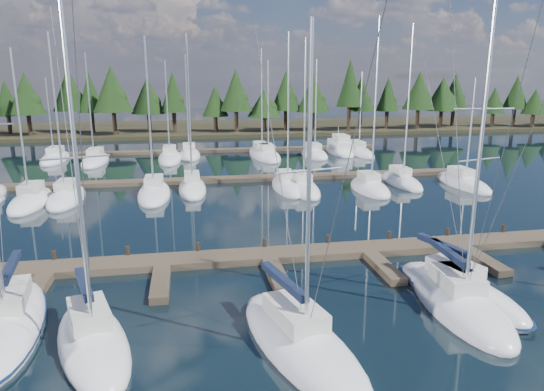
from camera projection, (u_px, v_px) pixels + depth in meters
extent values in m
plane|color=black|center=(243.00, 206.00, 39.90)|extent=(260.00, 260.00, 0.00)
cube|color=#2D2A19|center=(208.00, 128.00, 97.18)|extent=(220.00, 30.00, 0.60)
cube|color=brown|center=(267.00, 255.00, 28.39)|extent=(44.00, 2.00, 0.40)
cube|color=brown|center=(34.00, 293.00, 23.47)|extent=(0.90, 4.00, 0.40)
cube|color=brown|center=(160.00, 284.00, 24.50)|extent=(0.90, 4.00, 0.40)
cube|color=brown|center=(277.00, 275.00, 25.52)|extent=(0.90, 4.00, 0.40)
cube|color=brown|center=(384.00, 268.00, 26.55)|extent=(0.90, 4.00, 0.40)
cube|color=brown|center=(484.00, 261.00, 27.57)|extent=(0.90, 4.00, 0.40)
cylinder|color=black|center=(54.00, 258.00, 27.23)|extent=(0.26, 0.26, 0.90)
cylinder|color=black|center=(128.00, 254.00, 27.92)|extent=(0.26, 0.26, 0.90)
cylinder|color=black|center=(198.00, 250.00, 28.60)|extent=(0.26, 0.26, 0.90)
cylinder|color=black|center=(265.00, 246.00, 29.28)|extent=(0.26, 0.26, 0.90)
cylinder|color=black|center=(328.00, 242.00, 29.97)|extent=(0.26, 0.26, 0.90)
cylinder|color=black|center=(389.00, 238.00, 30.65)|extent=(0.26, 0.26, 0.90)
cylinder|color=black|center=(447.00, 235.00, 31.33)|extent=(0.26, 0.26, 0.90)
cylinder|color=black|center=(503.00, 231.00, 32.02)|extent=(0.26, 0.26, 0.90)
cube|color=brown|center=(231.00, 179.00, 49.41)|extent=(50.00, 1.80, 0.40)
cube|color=brown|center=(218.00, 150.00, 68.53)|extent=(46.00, 1.80, 0.40)
ellipsoid|color=white|center=(11.00, 327.00, 20.41)|extent=(3.88, 9.19, 1.90)
cube|color=beige|center=(9.00, 296.00, 20.53)|extent=(1.83, 3.03, 0.70)
cylinder|color=silver|center=(11.00, 270.00, 21.34)|extent=(0.70, 3.89, 0.12)
cube|color=#121A32|center=(10.00, 267.00, 21.30)|extent=(0.90, 3.75, 0.30)
ellipsoid|color=#0C1B3D|center=(10.00, 325.00, 20.39)|extent=(4.03, 9.56, 0.18)
ellipsoid|color=white|center=(93.00, 345.00, 18.99)|extent=(4.69, 7.86, 1.90)
cube|color=beige|center=(89.00, 314.00, 19.02)|extent=(2.06, 2.69, 0.70)
cylinder|color=silver|center=(77.00, 175.00, 17.01)|extent=(0.20, 0.20, 12.10)
cylinder|color=silver|center=(84.00, 287.00, 19.60)|extent=(1.11, 3.15, 0.12)
cube|color=#121A32|center=(84.00, 284.00, 19.57)|extent=(1.29, 3.08, 0.30)
cylinder|color=silver|center=(76.00, 158.00, 16.87)|extent=(2.20, 0.76, 0.07)
cylinder|color=#3F3F44|center=(84.00, 188.00, 15.68)|extent=(1.01, 3.08, 12.41)
cylinder|color=#3F3F44|center=(72.00, 169.00, 18.74)|extent=(1.24, 3.79, 12.41)
ellipsoid|color=white|center=(300.00, 345.00, 19.01)|extent=(5.05, 9.53, 1.90)
cube|color=beige|center=(295.00, 312.00, 19.12)|extent=(2.27, 3.21, 0.70)
cylinder|color=silver|center=(309.00, 186.00, 17.05)|extent=(0.19, 0.19, 11.29)
cylinder|color=silver|center=(283.00, 284.00, 19.91)|extent=(1.10, 3.91, 0.12)
cube|color=#121A32|center=(283.00, 281.00, 19.87)|extent=(1.28, 3.79, 0.30)
cylinder|color=silver|center=(309.00, 171.00, 16.92)|extent=(2.56, 0.71, 0.07)
cylinder|color=#3F3F44|center=(338.00, 203.00, 15.36)|extent=(0.99, 3.82, 11.60)
cylinder|color=#3F3F44|center=(280.00, 178.00, 19.22)|extent=(1.22, 4.70, 11.60)
ellipsoid|color=white|center=(459.00, 294.00, 23.43)|extent=(4.75, 8.20, 1.90)
cube|color=beige|center=(455.00, 268.00, 23.48)|extent=(2.14, 2.79, 0.70)
cylinder|color=silver|center=(478.00, 171.00, 21.62)|extent=(0.20, 0.20, 10.58)
cylinder|color=silver|center=(442.00, 248.00, 24.11)|extent=(1.03, 3.31, 0.12)
cube|color=#121A32|center=(442.00, 245.00, 24.08)|extent=(1.21, 3.22, 0.30)
cylinder|color=silver|center=(480.00, 159.00, 21.49)|extent=(2.43, 0.74, 0.07)
cylinder|color=#3F3F44|center=(510.00, 182.00, 20.20)|extent=(0.93, 3.24, 10.89)
cylinder|color=#3F3F44|center=(444.00, 167.00, 23.45)|extent=(1.14, 3.99, 10.89)
ellipsoid|color=#0C1B3D|center=(459.00, 293.00, 23.41)|extent=(4.94, 8.53, 0.18)
ellipsoid|color=white|center=(459.00, 307.00, 22.19)|extent=(3.37, 8.32, 1.90)
cube|color=beige|center=(457.00, 279.00, 22.29)|extent=(1.75, 2.70, 0.70)
cylinder|color=silver|center=(482.00, 127.00, 19.82)|extent=(0.17, 0.17, 14.77)
cylinder|color=silver|center=(448.00, 256.00, 23.06)|extent=(0.32, 3.60, 0.12)
cube|color=#121A32|center=(449.00, 253.00, 23.02)|extent=(0.54, 3.45, 0.30)
cylinder|color=silver|center=(484.00, 109.00, 19.64)|extent=(2.63, 0.21, 0.07)
cylinder|color=#3F3F44|center=(507.00, 136.00, 18.16)|extent=(0.22, 3.54, 15.08)
cylinder|color=#3F3F44|center=(456.00, 126.00, 21.94)|extent=(0.27, 4.35, 15.08)
ellipsoid|color=white|center=(31.00, 202.00, 40.50)|extent=(2.77, 8.35, 1.90)
cube|color=beige|center=(31.00, 187.00, 40.61)|extent=(1.52, 2.67, 0.70)
cylinder|color=silver|center=(20.00, 123.00, 38.51)|extent=(0.16, 0.16, 11.56)
ellipsoid|color=white|center=(67.00, 199.00, 41.62)|extent=(2.76, 8.15, 1.90)
cube|color=beige|center=(66.00, 184.00, 41.72)|extent=(1.52, 2.61, 0.70)
cylinder|color=silver|center=(56.00, 114.00, 39.49)|extent=(0.16, 0.16, 12.81)
ellipsoid|color=white|center=(154.00, 195.00, 43.15)|extent=(2.82, 8.74, 1.90)
cube|color=beige|center=(154.00, 180.00, 43.28)|extent=(1.55, 2.80, 0.70)
cylinder|color=silver|center=(149.00, 114.00, 41.02)|extent=(0.16, 0.16, 12.65)
ellipsoid|color=white|center=(192.00, 190.00, 45.06)|extent=(2.52, 8.02, 1.90)
cube|color=beige|center=(192.00, 176.00, 45.15)|extent=(1.38, 2.57, 0.70)
cylinder|color=silver|center=(189.00, 110.00, 42.91)|extent=(0.16, 0.16, 13.00)
ellipsoid|color=white|center=(287.00, 188.00, 45.82)|extent=(2.46, 8.16, 1.90)
cube|color=beige|center=(286.00, 174.00, 45.92)|extent=(1.35, 2.61, 0.70)
cylinder|color=silver|center=(288.00, 108.00, 43.65)|extent=(0.16, 0.16, 13.18)
ellipsoid|color=white|center=(303.00, 189.00, 45.13)|extent=(2.69, 8.08, 1.90)
cube|color=beige|center=(302.00, 176.00, 45.23)|extent=(1.48, 2.59, 0.70)
cylinder|color=silver|center=(305.00, 112.00, 43.02)|extent=(0.16, 0.16, 12.67)
ellipsoid|color=white|center=(370.00, 189.00, 45.19)|extent=(2.81, 7.17, 1.90)
cube|color=beige|center=(369.00, 176.00, 45.25)|extent=(1.55, 2.29, 0.70)
cylinder|color=silver|center=(376.00, 102.00, 42.92)|extent=(0.16, 0.16, 14.43)
ellipsoid|color=white|center=(401.00, 183.00, 47.95)|extent=(2.43, 7.88, 1.90)
cube|color=beige|center=(400.00, 170.00, 48.04)|extent=(1.34, 2.52, 0.70)
cylinder|color=silver|center=(408.00, 102.00, 45.68)|extent=(0.16, 0.16, 14.11)
ellipsoid|color=white|center=(463.00, 184.00, 47.29)|extent=(2.60, 8.88, 1.90)
cube|color=beige|center=(461.00, 171.00, 47.43)|extent=(1.43, 2.84, 0.70)
cylinder|color=silver|center=(471.00, 128.00, 45.55)|extent=(0.16, 0.16, 9.28)
ellipsoid|color=white|center=(55.00, 159.00, 61.33)|extent=(2.89, 9.36, 1.90)
cube|color=beige|center=(55.00, 150.00, 61.49)|extent=(1.59, 2.99, 0.70)
cylinder|color=silver|center=(49.00, 116.00, 59.57)|extent=(0.16, 0.16, 9.30)
ellipsoid|color=white|center=(95.00, 161.00, 59.96)|extent=(2.92, 9.84, 1.90)
cube|color=beige|center=(95.00, 151.00, 60.15)|extent=(1.61, 3.15, 0.70)
cylinder|color=silver|center=(90.00, 105.00, 57.84)|extent=(0.16, 0.16, 12.09)
ellipsoid|color=white|center=(170.00, 159.00, 61.95)|extent=(2.89, 10.38, 1.90)
cube|color=beige|center=(170.00, 149.00, 62.16)|extent=(1.59, 3.32, 0.70)
cylinder|color=silver|center=(167.00, 108.00, 59.90)|extent=(0.16, 0.16, 11.27)
ellipsoid|color=white|center=(189.00, 156.00, 64.40)|extent=(2.88, 8.52, 1.90)
cube|color=beige|center=(189.00, 146.00, 64.52)|extent=(1.58, 2.73, 0.70)
cylinder|color=silver|center=(187.00, 103.00, 62.34)|extent=(0.16, 0.16, 12.10)
ellipsoid|color=white|center=(261.00, 154.00, 65.23)|extent=(2.90, 11.91, 1.90)
cube|color=beige|center=(261.00, 145.00, 65.51)|extent=(1.59, 3.81, 0.70)
cylinder|color=silver|center=(262.00, 100.00, 62.91)|extent=(0.16, 0.16, 12.87)
ellipsoid|color=white|center=(268.00, 157.00, 63.50)|extent=(2.99, 9.97, 1.90)
cube|color=beige|center=(267.00, 147.00, 63.69)|extent=(1.64, 3.19, 0.70)
cylinder|color=silver|center=(268.00, 106.00, 61.46)|extent=(0.16, 0.16, 11.37)
ellipsoid|color=white|center=(314.00, 155.00, 64.90)|extent=(2.99, 8.18, 1.90)
cube|color=beige|center=(313.00, 146.00, 65.00)|extent=(1.64, 2.62, 0.70)
cylinder|color=silver|center=(316.00, 105.00, 62.93)|extent=(0.16, 0.16, 11.50)
ellipsoid|color=white|center=(358.00, 152.00, 67.13)|extent=(2.75, 10.64, 1.90)
cube|color=beige|center=(357.00, 143.00, 67.35)|extent=(1.51, 3.40, 0.70)
cylinder|color=silver|center=(361.00, 110.00, 65.22)|extent=(0.16, 0.16, 10.01)
ellipsoid|color=white|center=(340.00, 153.00, 67.15)|extent=(2.97, 8.77, 1.75)
cube|color=white|center=(340.00, 144.00, 66.87)|extent=(2.22, 4.83, 1.17)
cube|color=beige|center=(341.00, 138.00, 66.22)|extent=(1.62, 3.07, 0.88)
cylinder|color=silver|center=(338.00, 132.00, 67.34)|extent=(0.08, 0.08, 1.56)
cylinder|color=black|center=(10.00, 125.00, 84.50)|extent=(0.70, 0.70, 3.14)
cone|color=black|center=(6.00, 98.00, 83.40)|extent=(4.16, 4.16, 6.11)
ellipsoid|color=black|center=(10.00, 106.00, 83.82)|extent=(2.49, 2.49, 2.49)
cylinder|color=black|center=(30.00, 125.00, 82.12)|extent=(0.70, 0.70, 3.56)
cone|color=black|center=(26.00, 93.00, 80.87)|extent=(5.90, 5.90, 6.91)
ellipsoid|color=black|center=(30.00, 103.00, 81.33)|extent=(3.54, 3.54, 3.54)
cylinder|color=black|center=(72.00, 122.00, 86.15)|extent=(0.70, 0.70, 3.85)
cone|color=black|center=(69.00, 89.00, 84.79)|extent=(5.88, 5.88, 7.49)
ellipsoid|color=black|center=(73.00, 99.00, 85.28)|extent=(3.53, 3.53, 3.53)
cylinder|color=black|center=(93.00, 122.00, 85.99)|extent=(0.70, 0.70, 3.62)
cone|color=black|center=(90.00, 92.00, 84.72)|extent=(4.31, 4.31, 7.03)
ellipsoid|color=black|center=(94.00, 101.00, 85.19)|extent=(2.59, 2.59, 2.59)
cylinder|color=black|center=(115.00, 123.00, 83.14)|extent=(0.70, 0.70, 3.93)
cone|color=black|center=(112.00, 89.00, 81.76)|extent=(6.56, 6.56, 7.63)
ellipsoid|color=black|center=(116.00, 99.00, 82.26)|extent=(3.93, 3.93, 3.93)
cylinder|color=black|center=(149.00, 123.00, 87.60)|extent=(0.70, 0.70, 3.29)
cone|color=black|center=(148.00, 95.00, 86.44)|extent=(6.02, 6.02, 6.40)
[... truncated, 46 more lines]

